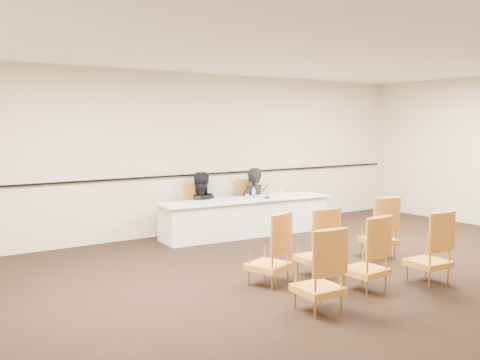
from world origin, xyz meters
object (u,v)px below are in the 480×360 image
coffee_cup (281,194)px  aud_chair_front_mid (317,242)px  aud_chair_front_right (379,226)px  aud_chair_back_left (318,269)px  panel_table (246,217)px  aud_chair_back_right (429,246)px  panelist_main (252,210)px  drinking_glass (247,197)px  panelist_second_chair (199,209)px  panelist_main_chair (253,204)px  water_bottle (254,194)px  aud_chair_front_left (268,248)px  aud_chair_back_mid (365,253)px  panelist_second (199,214)px  microphone (267,190)px

coffee_cup → aud_chair_front_mid: bearing=-119.0°
aud_chair_front_right → aud_chair_back_left: size_ratio=1.00×
panel_table → aud_chair_back_right: size_ratio=3.54×
panelist_main → drinking_glass: bearing=35.9°
panel_table → panelist_second_chair: size_ratio=3.54×
panelist_main_chair → aud_chair_back_right: bearing=-88.5°
panelist_second_chair → water_bottle: 1.06m
panel_table → panelist_main_chair: size_ratio=3.54×
panelist_main → water_bottle: (-0.39, -0.59, 0.42)m
panelist_main_chair → water_bottle: 0.77m
aud_chair_back_left → aud_chair_front_left: bearing=86.7°
water_bottle → aud_chair_back_mid: (-0.77, -3.46, -0.30)m
panelist_second → aud_chair_front_mid: panelist_second is taller
panelist_second → coffee_cup: (1.36, -0.72, 0.38)m
panelist_second_chair → coffee_cup: (1.36, -0.72, 0.27)m
panelist_second_chair → aud_chair_back_right: 4.44m
aud_chair_back_left → aud_chair_front_right: bearing=31.7°
water_bottle → drinking_glass: 0.13m
aud_chair_back_left → aud_chair_back_mid: (0.98, 0.23, 0.00)m
microphone → aud_chair_back_right: 3.62m
panelist_main → aud_chair_back_right: (-0.20, -4.25, 0.12)m
coffee_cup → aud_chair_front_right: aud_chair_front_right is taller
panel_table → coffee_cup: size_ratio=24.54×
aud_chair_back_mid → aud_chair_front_mid: bearing=91.8°
panelist_main_chair → microphone: size_ratio=3.12×
panelist_main_chair → aud_chair_front_right: (0.30, -2.96, 0.00)m
panelist_second → aud_chair_front_right: 3.38m
panelist_second_chair → aud_chair_back_right: (0.95, -4.34, 0.00)m
aud_chair_front_left → panelist_second_chair: bearing=56.3°
aud_chair_front_mid → aud_chair_front_right: same height
panel_table → aud_chair_back_left: bearing=-109.5°
water_bottle → aud_chair_back_mid: aud_chair_back_mid is taller
aud_chair_back_left → aud_chair_back_right: (1.94, 0.03, 0.00)m
microphone → drinking_glass: (-0.37, 0.11, -0.10)m
coffee_cup → aud_chair_back_mid: 3.68m
microphone → aud_chair_front_mid: microphone is taller
aud_chair_front_left → aud_chair_back_right: 2.10m
panelist_second_chair → microphone: bearing=-31.0°
microphone → water_bottle: size_ratio=1.45×
water_bottle → aud_chair_front_mid: aud_chair_front_mid is taller
panelist_main_chair → aud_chair_front_left: 3.78m
panel_table → aud_chair_front_left: aud_chair_front_left is taller
panelist_main_chair → microphone: 0.74m
water_bottle → coffee_cup: water_bottle is taller
panelist_second → aud_chair_back_left: panelist_second is taller
panelist_main → aud_chair_front_mid: 3.48m
panel_table → panelist_second: 0.89m
coffee_cup → aud_chair_front_mid: (-1.45, -2.61, -0.27)m
aud_chair_front_right → panelist_main_chair: bearing=110.5°
water_bottle → drinking_glass: (-0.11, 0.05, -0.05)m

